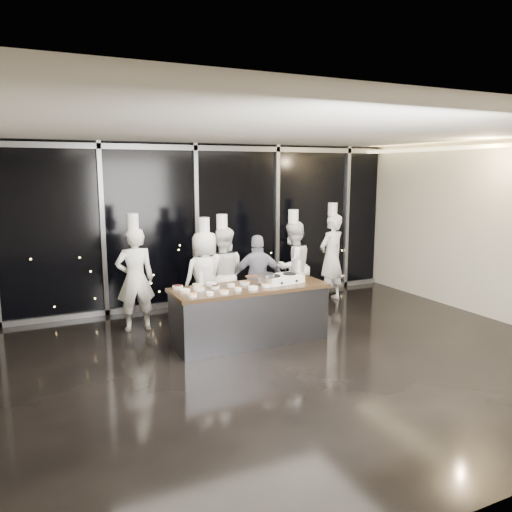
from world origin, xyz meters
The scene contains 15 objects.
ground centered at (0.00, 0.00, 0.00)m, with size 9.00×9.00×0.00m, color black.
room_shell centered at (0.18, 0.00, 2.25)m, with size 9.02×7.02×3.21m.
window_wall centered at (0.00, 3.43, 1.60)m, with size 8.90×0.11×3.20m.
demo_counter centered at (0.00, 0.90, 0.45)m, with size 2.46×0.86×0.90m.
stove centered at (0.56, 0.89, 0.96)m, with size 0.68×0.47×0.14m.
frying_pan centered at (0.24, 0.84, 1.06)m, with size 0.50×0.32×0.05m.
stock_pot centered at (0.88, 0.93, 1.15)m, with size 0.21×0.21×0.21m, color #B6B6B9.
prep_bowls centered at (-0.53, 0.91, 0.93)m, with size 1.43×0.74×0.05m.
squeeze_bottle centered at (-0.68, 1.24, 1.02)m, with size 0.07×0.07×0.25m.
chef_far_left centered at (-1.49, 2.26, 0.90)m, with size 0.65×0.44×1.98m.
chef_left centered at (-0.31, 2.09, 0.84)m, with size 0.89×0.67×1.88m.
chef_center centered at (0.02, 2.09, 0.86)m, with size 1.01×0.91×1.92m.
guest centered at (0.56, 1.75, 0.78)m, with size 0.99×0.68×1.57m.
chef_right centered at (1.49, 2.17, 0.87)m, with size 0.99×0.86×1.95m.
chef_side centered at (2.59, 2.49, 0.92)m, with size 0.75×0.61×2.03m.
Camera 1 is at (-3.18, -5.96, 2.69)m, focal length 35.00 mm.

